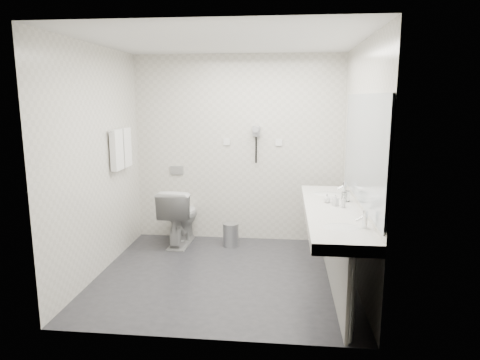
# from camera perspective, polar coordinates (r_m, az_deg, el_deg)

# --- Properties ---
(floor) EXTENTS (2.80, 2.80, 0.00)m
(floor) POSITION_cam_1_polar(r_m,az_deg,el_deg) (4.90, -1.97, -12.44)
(floor) COLOR #27272C
(floor) RESTS_ON ground
(ceiling) EXTENTS (2.80, 2.80, 0.00)m
(ceiling) POSITION_cam_1_polar(r_m,az_deg,el_deg) (4.54, -2.19, 17.95)
(ceiling) COLOR silver
(ceiling) RESTS_ON wall_back
(wall_back) EXTENTS (2.80, 0.00, 2.80)m
(wall_back) POSITION_cam_1_polar(r_m,az_deg,el_deg) (5.83, -0.28, 4.09)
(wall_back) COLOR beige
(wall_back) RESTS_ON floor
(wall_front) EXTENTS (2.80, 0.00, 2.80)m
(wall_front) POSITION_cam_1_polar(r_m,az_deg,el_deg) (3.29, -5.25, -1.28)
(wall_front) COLOR beige
(wall_front) RESTS_ON floor
(wall_left) EXTENTS (0.00, 2.60, 2.60)m
(wall_left) POSITION_cam_1_polar(r_m,az_deg,el_deg) (4.95, -18.35, 2.30)
(wall_left) COLOR beige
(wall_left) RESTS_ON floor
(wall_right) EXTENTS (0.00, 2.60, 2.60)m
(wall_right) POSITION_cam_1_polar(r_m,az_deg,el_deg) (4.58, 15.57, 1.79)
(wall_right) COLOR beige
(wall_right) RESTS_ON floor
(vanity_counter) EXTENTS (0.55, 2.20, 0.10)m
(vanity_counter) POSITION_cam_1_polar(r_m,az_deg,el_deg) (4.44, 12.18, -4.28)
(vanity_counter) COLOR silver
(vanity_counter) RESTS_ON floor
(vanity_panel) EXTENTS (0.03, 2.15, 0.75)m
(vanity_panel) POSITION_cam_1_polar(r_m,az_deg,el_deg) (4.57, 12.28, -9.44)
(vanity_panel) COLOR gray
(vanity_panel) RESTS_ON floor
(vanity_post_near) EXTENTS (0.06, 0.06, 0.75)m
(vanity_post_near) POSITION_cam_1_polar(r_m,az_deg,el_deg) (3.62, 14.55, -15.13)
(vanity_post_near) COLOR silver
(vanity_post_near) RESTS_ON floor
(vanity_post_far) EXTENTS (0.06, 0.06, 0.75)m
(vanity_post_far) POSITION_cam_1_polar(r_m,az_deg,el_deg) (5.55, 11.45, -5.72)
(vanity_post_far) COLOR silver
(vanity_post_far) RESTS_ON floor
(mirror) EXTENTS (0.02, 2.20, 1.05)m
(mirror) POSITION_cam_1_polar(r_m,az_deg,el_deg) (4.35, 15.93, 3.98)
(mirror) COLOR #B2BCC6
(mirror) RESTS_ON wall_right
(basin_near) EXTENTS (0.40, 0.31, 0.05)m
(basin_near) POSITION_cam_1_polar(r_m,az_deg,el_deg) (3.81, 13.21, -6.32)
(basin_near) COLOR white
(basin_near) RESTS_ON vanity_counter
(basin_far) EXTENTS (0.40, 0.31, 0.05)m
(basin_far) POSITION_cam_1_polar(r_m,az_deg,el_deg) (5.05, 11.43, -1.97)
(basin_far) COLOR white
(basin_far) RESTS_ON vanity_counter
(faucet_near) EXTENTS (0.04, 0.04, 0.15)m
(faucet_near) POSITION_cam_1_polar(r_m,az_deg,el_deg) (3.81, 16.19, -5.03)
(faucet_near) COLOR silver
(faucet_near) RESTS_ON vanity_counter
(faucet_far) EXTENTS (0.04, 0.04, 0.15)m
(faucet_far) POSITION_cam_1_polar(r_m,az_deg,el_deg) (5.06, 13.67, -1.01)
(faucet_far) COLOR silver
(faucet_far) RESTS_ON vanity_counter
(soap_bottle_a) EXTENTS (0.08, 0.08, 0.12)m
(soap_bottle_a) POSITION_cam_1_polar(r_m,az_deg,el_deg) (4.50, 12.50, -2.61)
(soap_bottle_a) COLOR silver
(soap_bottle_a) RESTS_ON vanity_counter
(soap_bottle_b) EXTENTS (0.10, 0.10, 0.09)m
(soap_bottle_b) POSITION_cam_1_polar(r_m,az_deg,el_deg) (4.62, 11.44, -2.38)
(soap_bottle_b) COLOR silver
(soap_bottle_b) RESTS_ON vanity_counter
(soap_bottle_c) EXTENTS (0.05, 0.05, 0.12)m
(soap_bottle_c) POSITION_cam_1_polar(r_m,az_deg,el_deg) (4.45, 13.52, -2.83)
(soap_bottle_c) COLOR silver
(soap_bottle_c) RESTS_ON vanity_counter
(glass_left) EXTENTS (0.07, 0.07, 0.10)m
(glass_left) POSITION_cam_1_polar(r_m,az_deg,el_deg) (4.70, 13.61, -2.20)
(glass_left) COLOR silver
(glass_left) RESTS_ON vanity_counter
(glass_right) EXTENTS (0.06, 0.06, 0.11)m
(glass_right) POSITION_cam_1_polar(r_m,az_deg,el_deg) (4.72, 13.96, -2.09)
(glass_right) COLOR silver
(glass_right) RESTS_ON vanity_counter
(toilet) EXTENTS (0.46, 0.77, 0.77)m
(toilet) POSITION_cam_1_polar(r_m,az_deg,el_deg) (5.81, -7.97, -4.75)
(toilet) COLOR white
(toilet) RESTS_ON floor
(flush_plate) EXTENTS (0.18, 0.02, 0.12)m
(flush_plate) POSITION_cam_1_polar(r_m,az_deg,el_deg) (6.01, -8.37, 1.29)
(flush_plate) COLOR #B2B5BA
(flush_plate) RESTS_ON wall_back
(pedal_bin) EXTENTS (0.26, 0.26, 0.29)m
(pedal_bin) POSITION_cam_1_polar(r_m,az_deg,el_deg) (5.75, -1.22, -7.31)
(pedal_bin) COLOR #B2B5BA
(pedal_bin) RESTS_ON floor
(bin_lid) EXTENTS (0.21, 0.21, 0.02)m
(bin_lid) POSITION_cam_1_polar(r_m,az_deg,el_deg) (5.70, -1.23, -5.84)
(bin_lid) COLOR #B2B5BA
(bin_lid) RESTS_ON pedal_bin
(towel_rail) EXTENTS (0.02, 0.62, 0.02)m
(towel_rail) POSITION_cam_1_polar(r_m,az_deg,el_deg) (5.40, -15.67, 6.34)
(towel_rail) COLOR silver
(towel_rail) RESTS_ON wall_left
(towel_near) EXTENTS (0.07, 0.24, 0.48)m
(towel_near) POSITION_cam_1_polar(r_m,az_deg,el_deg) (5.29, -16.00, 3.83)
(towel_near) COLOR white
(towel_near) RESTS_ON towel_rail
(towel_far) EXTENTS (0.07, 0.24, 0.48)m
(towel_far) POSITION_cam_1_polar(r_m,az_deg,el_deg) (5.55, -14.92, 4.20)
(towel_far) COLOR white
(towel_far) RESTS_ON towel_rail
(dryer_cradle) EXTENTS (0.10, 0.04, 0.14)m
(dryer_cradle) POSITION_cam_1_polar(r_m,az_deg,el_deg) (5.76, 2.18, 6.49)
(dryer_cradle) COLOR gray
(dryer_cradle) RESTS_ON wall_back
(dryer_barrel) EXTENTS (0.08, 0.14, 0.08)m
(dryer_barrel) POSITION_cam_1_polar(r_m,az_deg,el_deg) (5.69, 2.13, 6.74)
(dryer_barrel) COLOR gray
(dryer_barrel) RESTS_ON dryer_cradle
(dryer_cord) EXTENTS (0.02, 0.02, 0.35)m
(dryer_cord) POSITION_cam_1_polar(r_m,az_deg,el_deg) (5.77, 2.15, 4.00)
(dryer_cord) COLOR black
(dryer_cord) RESTS_ON dryer_cradle
(switch_plate_a) EXTENTS (0.09, 0.02, 0.09)m
(switch_plate_a) POSITION_cam_1_polar(r_m,az_deg,el_deg) (5.83, -1.76, 5.07)
(switch_plate_a) COLOR white
(switch_plate_a) RESTS_ON wall_back
(switch_plate_b) EXTENTS (0.09, 0.02, 0.09)m
(switch_plate_b) POSITION_cam_1_polar(r_m,az_deg,el_deg) (5.78, 5.16, 4.97)
(switch_plate_b) COLOR white
(switch_plate_b) RESTS_ON wall_back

